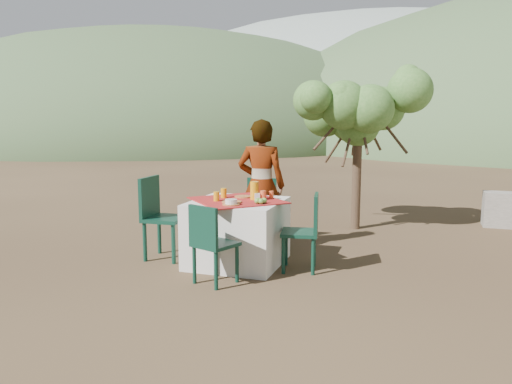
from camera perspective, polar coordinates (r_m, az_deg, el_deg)
ground at (r=5.57m, az=3.80°, el=-9.36°), size 160.00×160.00×0.00m
table at (r=5.87m, az=-2.14°, el=-4.58°), size 1.30×1.30×0.76m
chair_far at (r=6.82m, az=0.42°, el=-1.77°), size 0.43×0.43×0.88m
chair_near at (r=5.13m, az=-5.22°, el=-5.57°), size 0.50×0.50×0.83m
chair_left at (r=6.17m, az=-11.03°, el=-2.42°), size 0.48×0.48×1.00m
chair_right at (r=5.60m, az=5.75°, el=-4.16°), size 0.46×0.46×0.87m
person at (r=6.42m, az=0.60°, el=0.78°), size 0.65×0.46×1.69m
shrub_tree at (r=7.80m, az=12.16°, el=8.18°), size 1.82×1.78×2.14m
hill_near_left at (r=40.13m, az=-10.61°, el=5.89°), size 40.00×40.00×16.00m
hill_far_center at (r=57.41m, az=13.00°, el=6.55°), size 60.00×60.00×24.00m
plate_far at (r=5.98m, az=-1.46°, el=-0.52°), size 0.21×0.21×0.01m
plate_near at (r=5.61m, az=-2.79°, el=-1.14°), size 0.22×0.22×0.01m
glass_far at (r=5.94m, az=-3.71°, el=-0.11°), size 0.07×0.07×0.11m
glass_near at (r=5.71m, az=-4.54°, el=-0.50°), size 0.07×0.07×0.11m
juice_pitcher at (r=5.79m, az=-0.19°, el=0.16°), size 0.10×0.10×0.21m
bowl_plate at (r=5.46m, az=-2.85°, el=-1.41°), size 0.20×0.20×0.01m
white_bowl at (r=5.46m, az=-2.85°, el=-1.09°), size 0.13×0.13×0.05m
jar_left at (r=5.78m, az=0.82°, el=-0.37°), size 0.07×0.07×0.11m
jar_right at (r=5.90m, az=1.77°, el=-0.29°), size 0.05×0.05×0.09m
napkin_holder at (r=5.76m, az=0.14°, el=-0.54°), size 0.07×0.06×0.08m
fruit_cluster at (r=5.53m, az=0.49°, el=-1.01°), size 0.13×0.12×0.06m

